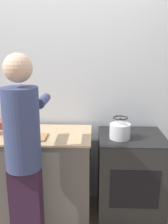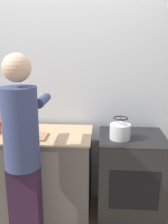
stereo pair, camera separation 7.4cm
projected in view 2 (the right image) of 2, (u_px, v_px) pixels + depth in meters
The scene contains 8 objects.
wall_back at pixel (65, 88), 2.75m from camera, with size 8.00×0.05×2.60m.
counter at pixel (26, 173), 2.62m from camera, with size 1.37×0.62×0.91m.
oven at pixel (130, 177), 2.55m from camera, with size 0.65×0.61×0.89m.
person at pixel (22, 149), 2.01m from camera, with size 0.32×0.56×1.70m.
cutting_board at pixel (31, 137), 2.37m from camera, with size 0.30×0.21×0.02m.
knife at pixel (27, 135), 2.38m from camera, with size 0.26×0.09×0.01m.
kettle at pixel (120, 130), 2.36m from camera, with size 0.20×0.20×0.21m.
bowl_mixing at pixel (2, 124), 2.68m from camera, with size 0.16×0.16×0.07m.
Camera 2 is at (0.41, -2.03, 1.74)m, focal length 40.00 mm.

